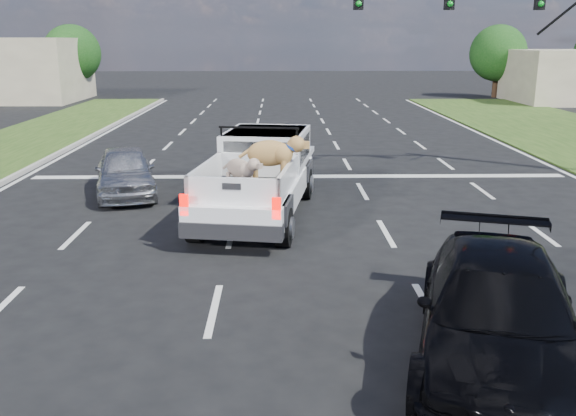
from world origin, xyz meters
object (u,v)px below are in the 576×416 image
pickup_truck (260,174)px  black_coupe (498,313)px  traffic_signal (531,24)px  silver_sedan (125,171)px

pickup_truck → black_coupe: size_ratio=1.21×
traffic_signal → silver_sedan: size_ratio=2.33×
silver_sedan → pickup_truck: bearing=-44.1°
silver_sedan → black_coupe: 11.95m
black_coupe → traffic_signal: bearing=84.7°
silver_sedan → traffic_signal: bearing=-2.2°
traffic_signal → silver_sedan: 13.14m
pickup_truck → black_coupe: bearing=-56.6°
silver_sedan → black_coupe: black_coupe is taller
traffic_signal → black_coupe: (-5.00, -12.26, -3.99)m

